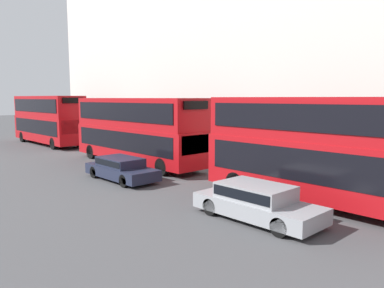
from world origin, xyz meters
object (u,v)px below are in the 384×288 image
Objects in this scene: bus_third_in_queue at (48,118)px; car_hatchback at (121,168)px; bus_leading at (328,147)px; bus_second_in_queue at (137,128)px; car_dark_sedan at (256,201)px.

car_hatchback is at bearing -100.81° from bus_third_in_queue.
bus_leading is 10.52m from car_hatchback.
bus_third_in_queue is at bearing 79.19° from car_hatchback.
car_hatchback is at bearing -134.74° from bus_second_in_queue.
bus_third_in_queue is at bearing 82.74° from car_dark_sedan.
bus_second_in_queue is 14.37m from bus_third_in_queue.
bus_second_in_queue is at bearing -90.00° from bus_third_in_queue.
bus_second_in_queue is at bearing 45.26° from car_hatchback.
bus_leading reaches higher than car_hatchback.
bus_third_in_queue is (-0.00, 14.37, 0.09)m from bus_second_in_queue.
bus_second_in_queue is at bearing 90.00° from bus_leading.
bus_leading is at bearing -70.86° from car_hatchback.
bus_second_in_queue is 2.40× the size of car_dark_sedan.
bus_leading is 27.60m from bus_third_in_queue.
bus_third_in_queue is at bearing 90.00° from bus_leading.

